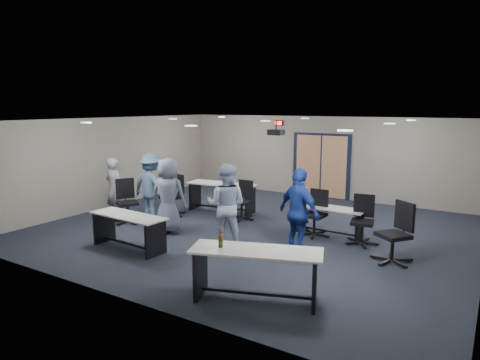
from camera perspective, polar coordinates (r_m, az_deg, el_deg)
The scene contains 24 objects.
floor at distance 10.77m, azimuth 2.01°, elevation -6.56°, with size 10.00×10.00×0.00m, color black.
back_wall at distance 14.52m, azimuth 10.84°, elevation 3.00°, with size 10.00×0.04×2.70m, color gray.
front_wall at distance 6.99m, azimuth -16.49°, elevation -4.61°, with size 10.00×0.04×2.70m, color gray.
left_wall at distance 13.61m, azimuth -16.61°, elevation 2.32°, with size 0.04×9.00×2.70m, color gray.
ceiling at distance 10.33m, azimuth 2.10°, elevation 7.95°, with size 10.00×9.00×0.04m, color white.
double_door at distance 14.52m, azimuth 10.75°, elevation 1.82°, with size 2.00×0.07×2.20m.
exit_sign at distance 15.02m, azimuth 5.14°, elevation 7.58°, with size 0.32×0.07×0.18m.
ceiling_projector at distance 10.64m, azimuth 4.83°, elevation 6.39°, with size 0.35×0.32×0.37m.
ceiling_can_lights at distance 10.55m, azimuth 2.77°, elevation 7.83°, with size 6.24×5.74×0.02m, color white, non-canonical shape.
table_front_left at distance 9.52m, azimuth -14.65°, elevation -5.91°, with size 1.88×0.72×0.75m.
table_front_right at distance 6.84m, azimuth 2.07°, elevation -11.31°, with size 2.17×1.33×1.14m.
table_back_left at distance 12.43m, azimuth -2.40°, elevation -1.62°, with size 2.10×0.91×0.96m.
table_back_right at distance 10.40m, azimuth 11.83°, elevation -4.73°, with size 1.69×0.63×0.68m.
chair_back_a at distance 12.08m, azimuth -9.14°, elevation -2.04°, with size 0.72×0.72×1.15m, color black, non-canonical shape.
chair_back_b at distance 11.54m, azimuth 0.22°, elevation -2.73°, with size 0.66×0.66×1.05m, color black, non-canonical shape.
chair_back_c at distance 10.26m, azimuth 9.91°, elevation -4.39°, with size 0.68×0.68×1.09m, color black, non-canonical shape.
chair_back_d at distance 9.87m, azimuth 16.01°, elevation -5.19°, with size 0.69×0.69×1.09m, color black, non-canonical shape.
chair_loose_left at distance 11.60m, azimuth -14.79°, elevation -2.76°, with size 0.72×0.72×1.15m, color black, non-canonical shape.
chair_loose_right at distance 8.92m, azimuth 19.76°, elevation -6.64°, with size 0.76×0.76×1.20m, color black, non-canonical shape.
person_gray at distance 11.94m, azimuth -16.40°, elevation -1.14°, with size 0.62×0.40×1.69m, color gray.
person_plaid at distance 10.43m, azimuth -9.53°, elevation -2.05°, with size 0.89×0.58×1.83m, color slate.
person_lightblue at distance 9.30m, azimuth -1.84°, elevation -3.38°, with size 0.89×0.69×1.83m, color #B2C8EC.
person_navy at distance 8.73m, azimuth 7.89°, elevation -4.36°, with size 1.07×0.45×1.83m, color navy.
person_back at distance 11.76m, azimuth -11.79°, elevation -0.81°, with size 1.17×0.67×1.81m, color #496383.
Camera 1 is at (5.07, -8.99, 3.05)m, focal length 32.00 mm.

